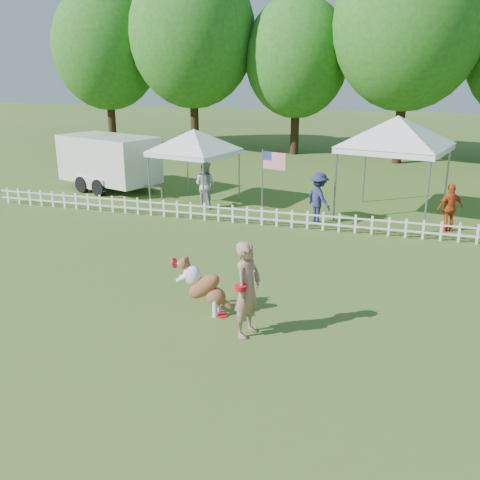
{
  "coord_description": "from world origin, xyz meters",
  "views": [
    {
      "loc": [
        3.66,
        -9.2,
        4.86
      ],
      "look_at": [
        0.1,
        2.0,
        1.1
      ],
      "focal_mm": 40.0,
      "sensor_mm": 36.0,
      "label": 1
    }
  ],
  "objects_px": {
    "canopy_tent_right": "(394,168)",
    "flag_pole": "(262,186)",
    "dog": "(205,286)",
    "frisbee_on_turf": "(222,315)",
    "cargo_trailer": "(109,163)",
    "canopy_tent_left": "(195,168)",
    "handler": "(248,289)",
    "spectator_b": "(319,198)",
    "spectator_a": "(205,185)",
    "spectator_c": "(450,208)"
  },
  "relations": [
    {
      "from": "handler",
      "to": "dog",
      "type": "relative_size",
      "value": 1.55
    },
    {
      "from": "canopy_tent_left",
      "to": "spectator_c",
      "type": "relative_size",
      "value": 1.8
    },
    {
      "from": "frisbee_on_turf",
      "to": "spectator_b",
      "type": "relative_size",
      "value": 0.16
    },
    {
      "from": "frisbee_on_turf",
      "to": "cargo_trailer",
      "type": "bearing_deg",
      "value": 130.28
    },
    {
      "from": "dog",
      "to": "frisbee_on_turf",
      "type": "height_order",
      "value": "dog"
    },
    {
      "from": "canopy_tent_left",
      "to": "canopy_tent_right",
      "type": "bearing_deg",
      "value": 15.46
    },
    {
      "from": "cargo_trailer",
      "to": "spectator_c",
      "type": "xyz_separation_m",
      "value": [
        13.3,
        -2.2,
        -0.39
      ]
    },
    {
      "from": "spectator_a",
      "to": "handler",
      "type": "bearing_deg",
      "value": 128.49
    },
    {
      "from": "spectator_a",
      "to": "spectator_b",
      "type": "relative_size",
      "value": 1.01
    },
    {
      "from": "canopy_tent_right",
      "to": "flag_pole",
      "type": "bearing_deg",
      "value": -141.51
    },
    {
      "from": "canopy_tent_right",
      "to": "spectator_b",
      "type": "distance_m",
      "value": 2.89
    },
    {
      "from": "spectator_b",
      "to": "spectator_c",
      "type": "relative_size",
      "value": 1.11
    },
    {
      "from": "handler",
      "to": "canopy_tent_left",
      "type": "bearing_deg",
      "value": 40.58
    },
    {
      "from": "canopy_tent_right",
      "to": "flag_pole",
      "type": "height_order",
      "value": "canopy_tent_right"
    },
    {
      "from": "flag_pole",
      "to": "spectator_c",
      "type": "relative_size",
      "value": 1.58
    },
    {
      "from": "dog",
      "to": "cargo_trailer",
      "type": "xyz_separation_m",
      "value": [
        -8.18,
        10.07,
        0.55
      ]
    },
    {
      "from": "flag_pole",
      "to": "dog",
      "type": "bearing_deg",
      "value": -66.49
    },
    {
      "from": "canopy_tent_right",
      "to": "spectator_c",
      "type": "bearing_deg",
      "value": -23.09
    },
    {
      "from": "canopy_tent_right",
      "to": "spectator_a",
      "type": "height_order",
      "value": "canopy_tent_right"
    },
    {
      "from": "canopy_tent_right",
      "to": "spectator_b",
      "type": "relative_size",
      "value": 1.99
    },
    {
      "from": "dog",
      "to": "flag_pole",
      "type": "relative_size",
      "value": 0.5
    },
    {
      "from": "cargo_trailer",
      "to": "flag_pole",
      "type": "distance_m",
      "value": 7.89
    },
    {
      "from": "canopy_tent_right",
      "to": "spectator_a",
      "type": "xyz_separation_m",
      "value": [
        -6.53,
        -0.84,
        -0.82
      ]
    },
    {
      "from": "handler",
      "to": "spectator_a",
      "type": "height_order",
      "value": "handler"
    },
    {
      "from": "handler",
      "to": "cargo_trailer",
      "type": "height_order",
      "value": "cargo_trailer"
    },
    {
      "from": "frisbee_on_turf",
      "to": "flag_pole",
      "type": "relative_size",
      "value": 0.11
    },
    {
      "from": "dog",
      "to": "spectator_a",
      "type": "xyz_separation_m",
      "value": [
        -3.23,
        8.38,
        0.25
      ]
    },
    {
      "from": "canopy_tent_right",
      "to": "flag_pole",
      "type": "xyz_separation_m",
      "value": [
        -4.09,
        -1.91,
        -0.48
      ]
    },
    {
      "from": "dog",
      "to": "handler",
      "type": "bearing_deg",
      "value": -30.91
    },
    {
      "from": "frisbee_on_turf",
      "to": "spectator_a",
      "type": "relative_size",
      "value": 0.15
    },
    {
      "from": "cargo_trailer",
      "to": "spectator_c",
      "type": "height_order",
      "value": "cargo_trailer"
    },
    {
      "from": "dog",
      "to": "spectator_c",
      "type": "xyz_separation_m",
      "value": [
        5.12,
        7.87,
        0.16
      ]
    },
    {
      "from": "canopy_tent_right",
      "to": "flag_pole",
      "type": "distance_m",
      "value": 4.53
    },
    {
      "from": "frisbee_on_turf",
      "to": "spectator_b",
      "type": "bearing_deg",
      "value": 84.76
    },
    {
      "from": "handler",
      "to": "cargo_trailer",
      "type": "bearing_deg",
      "value": 54.09
    },
    {
      "from": "canopy_tent_left",
      "to": "canopy_tent_right",
      "type": "xyz_separation_m",
      "value": [
        7.15,
        0.31,
        0.31
      ]
    },
    {
      "from": "frisbee_on_turf",
      "to": "spectator_c",
      "type": "height_order",
      "value": "spectator_c"
    },
    {
      "from": "dog",
      "to": "spectator_b",
      "type": "distance_m",
      "value": 7.66
    },
    {
      "from": "flag_pole",
      "to": "spectator_b",
      "type": "relative_size",
      "value": 1.42
    },
    {
      "from": "dog",
      "to": "spectator_b",
      "type": "relative_size",
      "value": 0.71
    },
    {
      "from": "frisbee_on_turf",
      "to": "spectator_c",
      "type": "distance_m",
      "value": 9.24
    },
    {
      "from": "flag_pole",
      "to": "spectator_b",
      "type": "height_order",
      "value": "flag_pole"
    },
    {
      "from": "cargo_trailer",
      "to": "spectator_c",
      "type": "relative_size",
      "value": 3.45
    },
    {
      "from": "handler",
      "to": "spectator_a",
      "type": "relative_size",
      "value": 1.09
    },
    {
      "from": "flag_pole",
      "to": "spectator_b",
      "type": "xyz_separation_m",
      "value": [
        1.85,
        0.27,
        -0.35
      ]
    },
    {
      "from": "dog",
      "to": "flag_pole",
      "type": "bearing_deg",
      "value": 94.96
    },
    {
      "from": "canopy_tent_right",
      "to": "spectator_a",
      "type": "bearing_deg",
      "value": -159.24
    },
    {
      "from": "handler",
      "to": "cargo_trailer",
      "type": "xyz_separation_m",
      "value": [
        -9.29,
        10.7,
        0.22
      ]
    },
    {
      "from": "frisbee_on_turf",
      "to": "canopy_tent_right",
      "type": "relative_size",
      "value": 0.08
    },
    {
      "from": "canopy_tent_left",
      "to": "spectator_b",
      "type": "xyz_separation_m",
      "value": [
        4.91,
        -1.33,
        -0.52
      ]
    }
  ]
}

